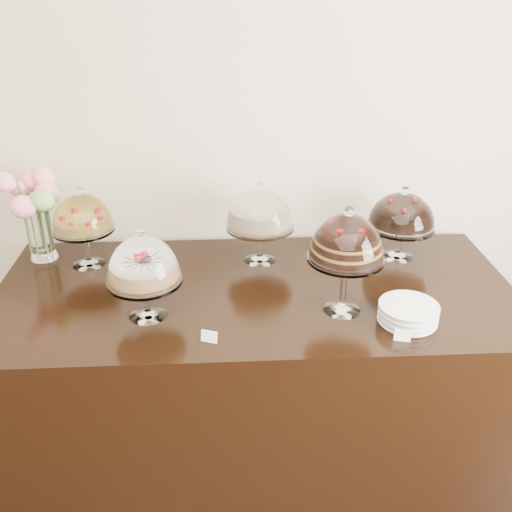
{
  "coord_description": "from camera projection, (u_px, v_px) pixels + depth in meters",
  "views": [
    {
      "loc": [
        0.11,
        0.36,
        2.12
      ],
      "look_at": [
        0.22,
        2.4,
        1.08
      ],
      "focal_mm": 40.0,
      "sensor_mm": 36.0,
      "label": 1
    }
  ],
  "objects": [
    {
      "name": "wall_back",
      "position": [
        201.0,
        117.0,
        2.63
      ],
      "size": [
        5.0,
        0.04,
        3.0
      ],
      "primitive_type": "cube",
      "color": "beige",
      "rests_on": "ground"
    },
    {
      "name": "display_counter",
      "position": [
        255.0,
        373.0,
        2.62
      ],
      "size": [
        2.2,
        1.0,
        0.9
      ],
      "primitive_type": "cube",
      "color": "black",
      "rests_on": "ground"
    },
    {
      "name": "cake_stand_sugar_sponge",
      "position": [
        143.0,
        264.0,
        2.13
      ],
      "size": [
        0.29,
        0.29,
        0.37
      ],
      "color": "white",
      "rests_on": "display_counter"
    },
    {
      "name": "cake_stand_choco_layer",
      "position": [
        347.0,
        242.0,
        2.14
      ],
      "size": [
        0.29,
        0.29,
        0.44
      ],
      "color": "white",
      "rests_on": "display_counter"
    },
    {
      "name": "cake_stand_cheesecake",
      "position": [
        260.0,
        212.0,
        2.55
      ],
      "size": [
        0.31,
        0.31,
        0.38
      ],
      "color": "white",
      "rests_on": "display_counter"
    },
    {
      "name": "cake_stand_dark_choco",
      "position": [
        402.0,
        214.0,
        2.59
      ],
      "size": [
        0.31,
        0.31,
        0.35
      ],
      "color": "white",
      "rests_on": "display_counter"
    },
    {
      "name": "cake_stand_fruit_tart",
      "position": [
        82.0,
        216.0,
        2.51
      ],
      "size": [
        0.27,
        0.27,
        0.37
      ],
      "color": "white",
      "rests_on": "display_counter"
    },
    {
      "name": "flower_vase",
      "position": [
        35.0,
        204.0,
        2.55
      ],
      "size": [
        0.25,
        0.3,
        0.44
      ],
      "color": "white",
      "rests_on": "display_counter"
    },
    {
      "name": "plate_stack",
      "position": [
        408.0,
        313.0,
        2.18
      ],
      "size": [
        0.22,
        0.22,
        0.07
      ],
      "color": "white",
      "rests_on": "display_counter"
    },
    {
      "name": "price_card_left",
      "position": [
        209.0,
        337.0,
        2.07
      ],
      "size": [
        0.06,
        0.03,
        0.04
      ],
      "primitive_type": "cube",
      "rotation": [
        -0.21,
        0.0,
        -0.35
      ],
      "color": "white",
      "rests_on": "display_counter"
    },
    {
      "name": "price_card_right",
      "position": [
        402.0,
        336.0,
        2.07
      ],
      "size": [
        0.06,
        0.03,
        0.04
      ],
      "primitive_type": "cube",
      "rotation": [
        -0.21,
        0.0,
        -0.27
      ],
      "color": "white",
      "rests_on": "display_counter"
    }
  ]
}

